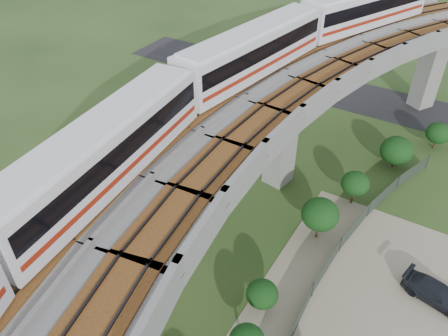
% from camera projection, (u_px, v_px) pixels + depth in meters
% --- Properties ---
extents(ground, '(160.00, 160.00, 0.00)m').
position_uv_depth(ground, '(208.00, 249.00, 33.38)').
color(ground, '#27471C').
rests_on(ground, ground).
extents(asphalt_road, '(60.00, 8.00, 0.03)m').
position_uv_depth(asphalt_road, '(339.00, 92.00, 53.83)').
color(asphalt_road, '#232326').
rests_on(asphalt_road, ground).
extents(viaduct, '(19.58, 73.98, 11.40)m').
position_uv_depth(viaduct, '(258.00, 171.00, 26.33)').
color(viaduct, '#99968E').
rests_on(viaduct, ground).
extents(metro_train, '(10.81, 61.34, 3.64)m').
position_uv_depth(metro_train, '(213.00, 105.00, 26.16)').
color(metro_train, white).
rests_on(metro_train, ground).
extents(fence, '(3.87, 38.73, 1.50)m').
position_uv_depth(fence, '(331.00, 298.00, 28.91)').
color(fence, '#2D382D').
rests_on(fence, ground).
extents(tree_0, '(2.42, 2.42, 2.83)m').
position_uv_depth(tree_0, '(438.00, 133.00, 43.09)').
color(tree_0, '#382314').
rests_on(tree_0, ground).
extents(tree_1, '(3.05, 3.05, 3.13)m').
position_uv_depth(tree_1, '(397.00, 150.00, 40.63)').
color(tree_1, '#382314').
rests_on(tree_1, ground).
extents(tree_2, '(2.37, 2.37, 3.15)m').
position_uv_depth(tree_2, '(355.00, 183.00, 36.27)').
color(tree_2, '#382314').
rests_on(tree_2, ground).
extents(tree_3, '(2.88, 2.88, 3.67)m').
position_uv_depth(tree_3, '(320.00, 214.00, 32.86)').
color(tree_3, '#382314').
rests_on(tree_3, ground).
extents(tree_4, '(2.11, 2.11, 2.51)m').
position_uv_depth(tree_4, '(262.00, 294.00, 28.12)').
color(tree_4, '#382314').
rests_on(tree_4, ground).
extents(car_dark, '(4.86, 2.80, 1.33)m').
position_uv_depth(car_dark, '(437.00, 293.00, 29.25)').
color(car_dark, black).
rests_on(car_dark, dirt_lot).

